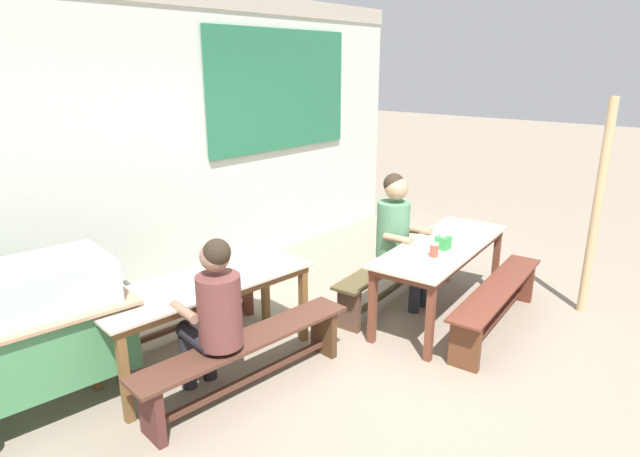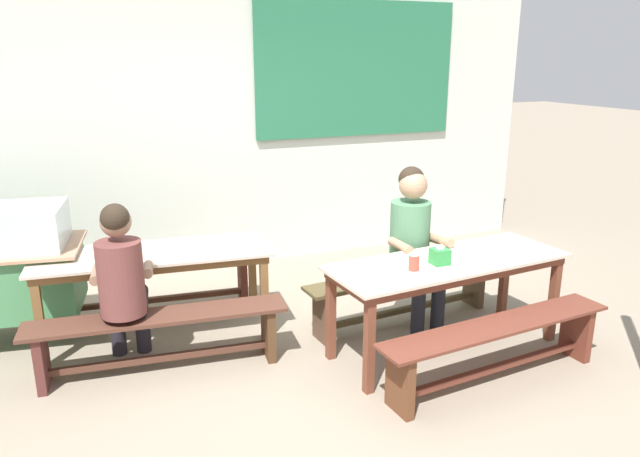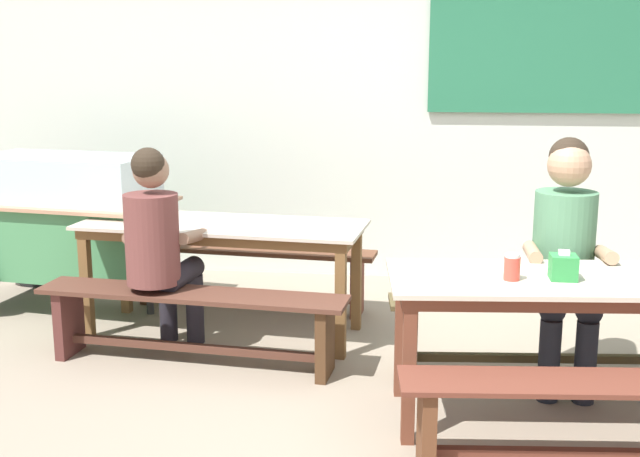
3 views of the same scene
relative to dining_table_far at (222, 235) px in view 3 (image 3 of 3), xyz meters
The scene contains 13 objects.
ground_plane 1.55m from the dining_table_far, 40.40° to the right, with size 40.00×40.00×0.00m, color gray.
backdrop_wall 2.14m from the dining_table_far, 54.24° to the left, with size 6.94×0.23×3.09m.
dining_table_far is the anchor object (origin of this frame).
dining_table_near 2.25m from the dining_table_far, 26.75° to the right, with size 1.90×0.82×0.72m.
bench_far_back 0.65m from the dining_table_far, 84.48° to the left, with size 1.79×0.43×0.44m.
bench_far_front 0.65m from the dining_table_far, 95.52° to the right, with size 1.82×0.47×0.44m.
bench_near_back 2.04m from the dining_table_far, 13.34° to the right, with size 1.80×0.42×0.44m.
bench_near_front 2.61m from the dining_table_far, 37.17° to the right, with size 1.84×0.46×0.44m.
food_cart 1.28m from the dining_table_far, 161.28° to the left, with size 1.79×0.97×1.08m.
person_right_near_table 2.06m from the dining_table_far, 14.61° to the right, with size 0.44×0.56×1.33m.
person_left_back_turned 0.53m from the dining_table_far, 120.26° to the right, with size 0.45×0.57×1.25m.
tissue_box 2.18m from the dining_table_far, 29.47° to the right, with size 0.12×0.12×0.14m.
condiment_jar 1.99m from the dining_table_far, 33.85° to the right, with size 0.07×0.07×0.13m.
Camera 3 is at (0.14, -3.85, 1.74)m, focal length 44.69 mm.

